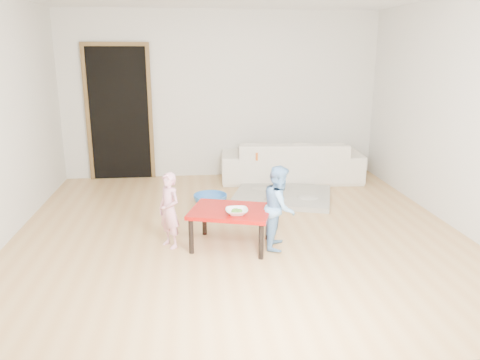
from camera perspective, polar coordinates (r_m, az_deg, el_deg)
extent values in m
cube|color=tan|center=(5.40, -0.23, -6.10)|extent=(5.00, 5.00, 0.01)
cube|color=beige|center=(7.54, -2.28, 10.28)|extent=(5.00, 0.02, 2.60)
cube|color=beige|center=(5.88, 25.00, 7.36)|extent=(0.02, 5.00, 2.60)
imported|color=silver|center=(7.41, 6.25, 2.39)|extent=(2.23, 1.03, 0.63)
cube|color=orange|center=(7.16, 2.97, 3.30)|extent=(0.53, 0.49, 0.12)
imported|color=white|center=(4.68, -0.40, -3.87)|extent=(0.23, 0.23, 0.06)
imported|color=pink|center=(4.88, -8.62, -3.69)|extent=(0.33, 0.35, 0.80)
imported|color=#5C8DD7|center=(4.83, 4.84, -3.30)|extent=(0.44, 0.50, 0.87)
imported|color=#316FBA|center=(6.24, -3.63, -2.40)|extent=(0.45, 0.45, 0.14)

